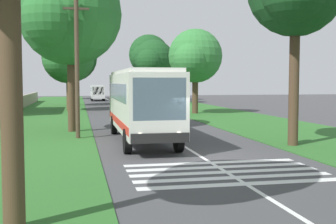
% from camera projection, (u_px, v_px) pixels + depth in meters
% --- Properties ---
extents(ground, '(160.00, 160.00, 0.00)m').
position_uv_depth(ground, '(200.00, 156.00, 18.53)').
color(ground, '#424244').
extents(grass_verge_left, '(120.00, 8.00, 0.04)m').
position_uv_depth(grass_verge_left, '(34.00, 125.00, 31.55)').
color(grass_verge_left, '#2D6628').
rests_on(grass_verge_left, ground).
extents(grass_verge_right, '(120.00, 8.00, 0.04)m').
position_uv_depth(grass_verge_right, '(248.00, 121.00, 34.83)').
color(grass_verge_right, '#2D6628').
rests_on(grass_verge_right, ground).
extents(centre_line, '(110.00, 0.16, 0.01)m').
position_uv_depth(centre_line, '(146.00, 123.00, 33.19)').
color(centre_line, silver).
rests_on(centre_line, ground).
extents(coach_bus, '(11.16, 2.62, 3.73)m').
position_uv_depth(coach_bus, '(141.00, 101.00, 23.13)').
color(coach_bus, silver).
rests_on(coach_bus, ground).
extents(zebra_crossing, '(4.05, 6.80, 0.01)m').
position_uv_depth(zebra_crossing, '(226.00, 172.00, 15.30)').
color(zebra_crossing, silver).
rests_on(zebra_crossing, ground).
extents(trailing_car_0, '(4.30, 1.78, 1.43)m').
position_uv_depth(trailing_car_0, '(148.00, 107.00, 43.24)').
color(trailing_car_0, gold).
rests_on(trailing_car_0, ground).
extents(trailing_car_1, '(4.30, 1.78, 1.43)m').
position_uv_depth(trailing_car_1, '(141.00, 104.00, 48.39)').
color(trailing_car_1, '#B21E1E').
rests_on(trailing_car_1, ground).
extents(trailing_car_2, '(4.30, 1.78, 1.43)m').
position_uv_depth(trailing_car_2, '(136.00, 101.00, 54.54)').
color(trailing_car_2, gold).
rests_on(trailing_car_2, ground).
extents(trailing_car_3, '(4.30, 1.78, 1.43)m').
position_uv_depth(trailing_car_3, '(125.00, 99.00, 64.09)').
color(trailing_car_3, silver).
rests_on(trailing_car_3, ground).
extents(trailing_minibus_0, '(6.00, 2.14, 2.53)m').
position_uv_depth(trailing_minibus_0, '(97.00, 91.00, 72.00)').
color(trailing_minibus_0, silver).
rests_on(trailing_minibus_0, ground).
extents(roadside_tree_left_0, '(7.18, 6.06, 9.21)m').
position_uv_depth(roadside_tree_left_0, '(72.00, 59.00, 57.12)').
color(roadside_tree_left_0, brown).
rests_on(roadside_tree_left_0, grass_verge_left).
extents(roadside_tree_left_2, '(6.69, 5.55, 9.03)m').
position_uv_depth(roadside_tree_left_2, '(70.00, 65.00, 77.87)').
color(roadside_tree_left_2, '#3D2D1E').
rests_on(roadside_tree_left_2, grass_verge_left).
extents(roadside_tree_left_3, '(7.40, 6.35, 10.46)m').
position_uv_depth(roadside_tree_left_3, '(68.00, 17.00, 27.09)').
color(roadside_tree_left_3, '#4C3826').
rests_on(roadside_tree_left_3, grass_verge_left).
extents(roadside_tree_left_4, '(6.73, 5.57, 8.48)m').
position_uv_depth(roadside_tree_left_4, '(67.00, 59.00, 47.05)').
color(roadside_tree_left_4, brown).
rests_on(roadside_tree_left_4, grass_verge_left).
extents(roadside_tree_right_1, '(7.66, 6.56, 10.74)m').
position_uv_depth(roadside_tree_right_1, '(148.00, 56.00, 71.21)').
color(roadside_tree_right_1, brown).
rests_on(roadside_tree_right_1, grass_verge_right).
extents(roadside_tree_right_3, '(6.51, 5.56, 9.05)m').
position_uv_depth(roadside_tree_right_3, '(153.00, 60.00, 61.92)').
color(roadside_tree_right_3, brown).
rests_on(roadside_tree_right_3, grass_verge_right).
extents(roadside_tree_right_4, '(6.37, 5.25, 8.23)m').
position_uv_depth(roadside_tree_right_4, '(194.00, 58.00, 42.72)').
color(roadside_tree_right_4, '#4C3826').
rests_on(roadside_tree_right_4, grass_verge_right).
extents(utility_pole, '(0.24, 1.40, 7.66)m').
position_uv_depth(utility_pole, '(77.00, 66.00, 23.92)').
color(utility_pole, '#473828').
rests_on(utility_pole, grass_verge_left).
extents(pedestrian, '(0.34, 0.34, 1.69)m').
position_uv_depth(pedestrian, '(294.00, 126.00, 22.27)').
color(pedestrian, '#26262D').
rests_on(pedestrian, grass_verge_right).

